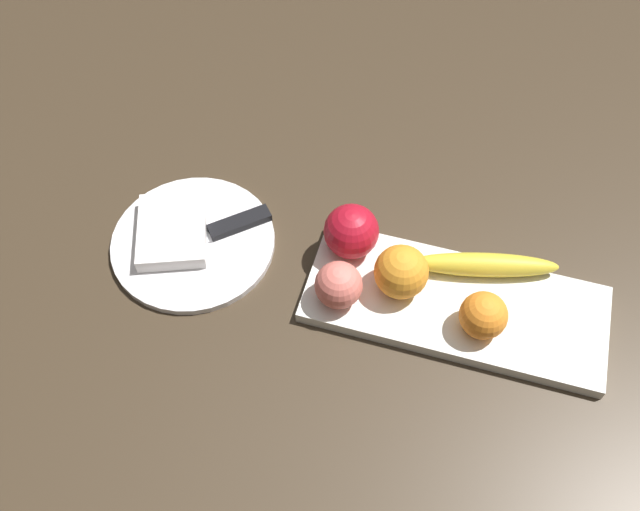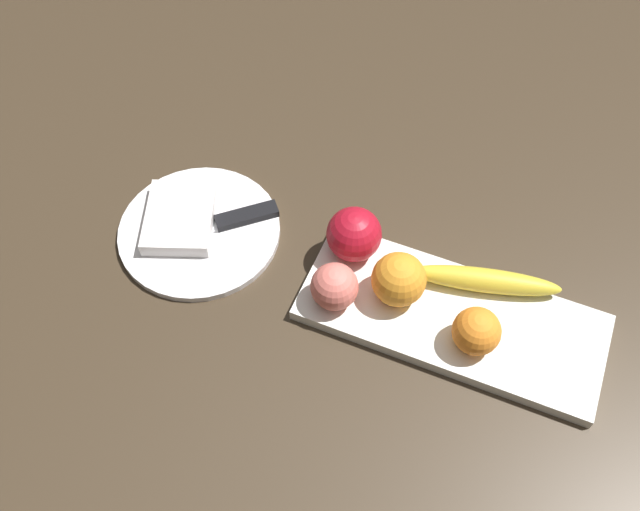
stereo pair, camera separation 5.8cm
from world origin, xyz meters
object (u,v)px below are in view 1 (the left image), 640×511
Objects in this scene: folded_napkin at (172,231)px; knife at (229,227)px; peach at (339,285)px; dinner_plate at (193,242)px; apple at (351,231)px; orange_near_apple at (483,315)px; banana at (483,265)px; fruit_tray at (455,304)px; orange_near_banana at (401,272)px.

folded_napkin reaches higher than knife.
peach is 0.23m from dinner_plate.
folded_napkin reaches higher than dinner_plate.
peach is 0.52× the size of folded_napkin.
dinner_plate is at bearing -4.00° from knife.
orange_near_apple is at bearing 158.52° from apple.
folded_napkin is 0.08m from knife.
dinner_plate is (0.41, -0.03, -0.04)m from orange_near_apple.
banana reaches higher than knife.
orange_near_banana is at bearing -0.74° from fruit_tray.
orange_near_banana reaches higher than banana.
dinner_plate is at bearing 174.09° from banana.
orange_near_apple is at bearing -96.93° from banana.
fruit_tray is 0.06m from orange_near_apple.
peach is (0.17, 0.09, 0.01)m from banana.
dinner_plate is at bearing 0.19° from orange_near_banana.
orange_near_apple is 0.18m from peach.
fruit_tray is 0.33m from knife.
apple is at bearing 142.63° from knife.
apple is (0.15, -0.04, 0.05)m from fruit_tray.
peach is at bearing 14.17° from fruit_tray.
orange_near_banana is (0.11, -0.03, 0.01)m from orange_near_apple.
banana is 0.12m from orange_near_banana.
orange_near_banana is at bearing -151.93° from peach.
dinner_plate is (0.40, 0.05, -0.03)m from banana.
folded_napkin is at bearing -16.68° from knife.
banana is at bearing -113.99° from fruit_tray.
orange_near_banana reaches higher than knife.
orange_near_apple is 0.12m from orange_near_banana.
apple reaches higher than banana.
banana is 1.32× the size of knife.
folded_napkin is (0.42, 0.05, -0.01)m from banana.
orange_near_apple reaches higher than dinner_plate.
folded_napkin is at bearing -0.00° from dinner_plate.
apple reaches higher than dinner_plate.
fruit_tray is 0.40m from folded_napkin.
orange_near_banana is 1.14× the size of peach.
apple reaches higher than peach.
peach is at bearing 170.29° from dinner_plate.
knife is (-0.07, -0.03, -0.01)m from folded_napkin.
apple reaches higher than orange_near_apple.
folded_napkin is at bearing -3.98° from orange_near_apple.
apple reaches higher than fruit_tray.
fruit_tray is 5.27× the size of apple.
orange_near_apple is at bearing 164.39° from orange_near_banana.
orange_near_apple is 0.98× the size of peach.
orange_near_banana is at bearing 150.86° from apple.
orange_near_banana is 0.08m from peach.
orange_near_banana reaches higher than dinner_plate.
fruit_tray is at bearing -165.83° from peach.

